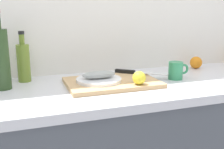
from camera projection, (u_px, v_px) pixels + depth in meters
back_wall at (111, 11)px, 1.55m from camera, size 3.20×0.05×2.50m
cutting_board at (112, 82)px, 1.31m from camera, size 0.44×0.30×0.02m
white_plate at (99, 80)px, 1.29m from camera, size 0.22×0.22×0.01m
fish_fillet at (99, 75)px, 1.28m from camera, size 0.16×0.07×0.04m
chef_knife at (134, 72)px, 1.44m from camera, size 0.25×0.20×0.02m
lemon_0 at (139, 78)px, 1.23m from camera, size 0.06×0.06×0.06m
olive_oil_bottle at (23, 62)px, 1.35m from camera, size 0.06×0.06×0.26m
wine_bottle at (1, 58)px, 1.20m from camera, size 0.07×0.07×0.36m
coffee_mug_0 at (176, 70)px, 1.40m from camera, size 0.12×0.08×0.09m
orange_1 at (196, 63)px, 1.67m from camera, size 0.07×0.07×0.07m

